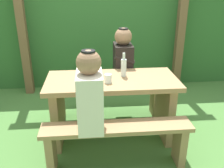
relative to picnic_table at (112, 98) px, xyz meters
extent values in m
plane|color=#497938|center=(0.00, 0.00, -0.50)|extent=(12.00, 12.00, 0.00)
cube|color=#2F612B|center=(0.00, 1.93, 0.35)|extent=(6.40, 0.72, 1.69)
cube|color=brown|center=(-1.22, 1.39, 0.55)|extent=(0.12, 0.12, 2.10)
cube|color=brown|center=(1.22, 1.39, 0.55)|extent=(0.12, 0.12, 2.10)
cube|color=#9E7A51|center=(0.00, 0.00, 0.21)|extent=(1.40, 0.64, 0.05)
cube|color=#9E7A51|center=(-0.60, 0.00, -0.16)|extent=(0.08, 0.54, 0.68)
cube|color=#9E7A51|center=(0.60, 0.00, -0.16)|extent=(0.08, 0.54, 0.68)
cube|color=#9E7A51|center=(0.00, -0.50, -0.06)|extent=(1.40, 0.24, 0.04)
cube|color=#9E7A51|center=(-0.62, -0.50, -0.29)|extent=(0.07, 0.22, 0.42)
cube|color=#9E7A51|center=(0.62, -0.50, -0.29)|extent=(0.07, 0.22, 0.42)
cube|color=#9E7A51|center=(0.00, 0.50, -0.06)|extent=(1.40, 0.24, 0.04)
cube|color=#9E7A51|center=(-0.62, 0.50, -0.29)|extent=(0.07, 0.22, 0.42)
cube|color=#9E7A51|center=(0.62, 0.50, -0.29)|extent=(0.07, 0.22, 0.42)
cube|color=silver|center=(-0.24, -0.50, 0.22)|extent=(0.22, 0.34, 0.52)
sphere|color=#936B4C|center=(-0.24, -0.50, 0.58)|extent=(0.21, 0.21, 0.21)
cylinder|color=black|center=(-0.24, -0.50, 0.67)|extent=(0.12, 0.12, 0.02)
cylinder|color=silver|center=(-0.24, -0.36, 0.33)|extent=(0.25, 0.07, 0.15)
cube|color=black|center=(0.18, 0.50, 0.22)|extent=(0.22, 0.34, 0.52)
sphere|color=#936B4C|center=(0.18, 0.50, 0.58)|extent=(0.21, 0.21, 0.21)
cylinder|color=black|center=(0.18, 0.50, 0.67)|extent=(0.12, 0.12, 0.02)
cylinder|color=black|center=(0.18, 0.36, 0.33)|extent=(0.25, 0.07, 0.15)
cylinder|color=silver|center=(-0.05, -0.10, 0.28)|extent=(0.08, 0.08, 0.09)
cylinder|color=silver|center=(0.13, 0.07, 0.33)|extent=(0.06, 0.06, 0.19)
cylinder|color=silver|center=(0.13, 0.07, 0.46)|extent=(0.03, 0.03, 0.07)
cube|color=silver|center=(-0.33, 0.05, 0.24)|extent=(0.10, 0.15, 0.01)
camera|label=1|loc=(-0.23, -2.46, 1.19)|focal=39.97mm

